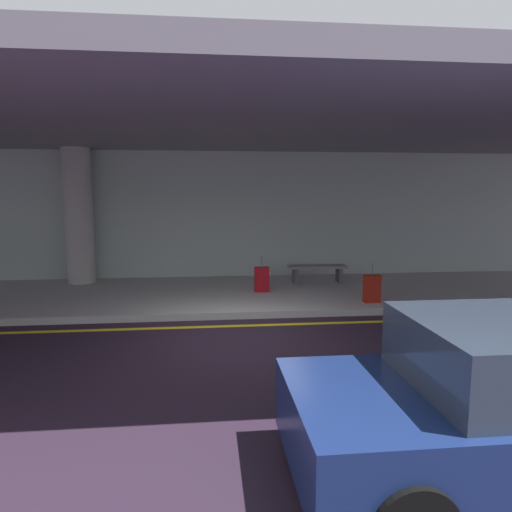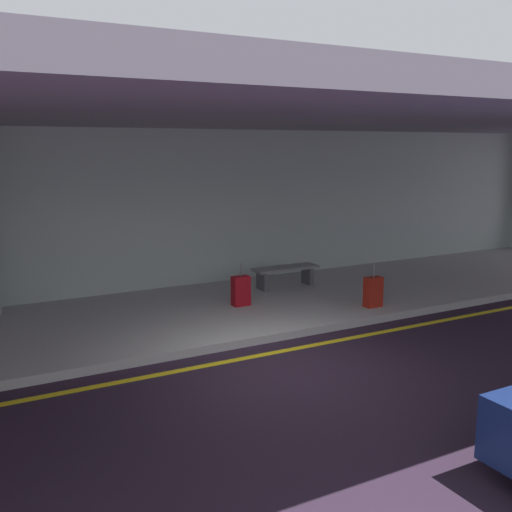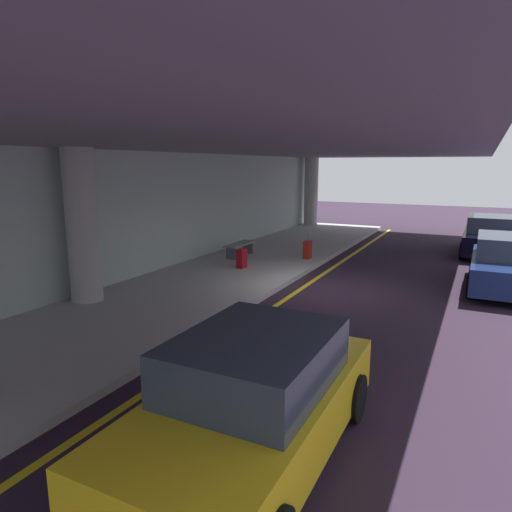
{
  "view_description": "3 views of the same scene",
  "coord_description": "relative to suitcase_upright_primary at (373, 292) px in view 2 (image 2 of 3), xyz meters",
  "views": [
    {
      "loc": [
        -0.51,
        -8.18,
        2.61
      ],
      "look_at": [
        0.5,
        1.37,
        1.27
      ],
      "focal_mm": 32.01,
      "sensor_mm": 36.0,
      "label": 1
    },
    {
      "loc": [
        -4.5,
        -7.53,
        3.4
      ],
      "look_at": [
        0.69,
        2.09,
        1.35
      ],
      "focal_mm": 41.09,
      "sensor_mm": 36.0,
      "label": 2
    },
    {
      "loc": [
        -11.77,
        -3.82,
        3.4
      ],
      "look_at": [
        -0.29,
        1.9,
        0.83
      ],
      "focal_mm": 31.96,
      "sensor_mm": 36.0,
      "label": 3
    }
  ],
  "objects": [
    {
      "name": "suitcase_upright_primary",
      "position": [
        0.0,
        0.0,
        0.0
      ],
      "size": [
        0.36,
        0.22,
        0.9
      ],
      "rotation": [
        0.0,
        0.0,
        0.5
      ],
      "color": "#9D1E11",
      "rests_on": "sidewalk"
    },
    {
      "name": "bench_metal",
      "position": [
        -0.7,
        2.33,
        0.04
      ],
      "size": [
        1.6,
        0.5,
        0.48
      ],
      "color": "slate",
      "rests_on": "sidewalk"
    },
    {
      "name": "ceiling_overhang",
      "position": [
        -3.16,
        1.01,
        3.49
      ],
      "size": [
        28.0,
        13.2,
        0.3
      ],
      "primitive_type": "cube",
      "color": "slate",
      "rests_on": "support_column_far_left"
    },
    {
      "name": "suitcase_upright_secondary",
      "position": [
        -2.35,
        1.37,
        0.0
      ],
      "size": [
        0.36,
        0.22,
        0.9
      ],
      "rotation": [
        0.0,
        0.0,
        -0.3
      ],
      "color": "maroon",
      "rests_on": "sidewalk"
    },
    {
      "name": "sidewalk",
      "position": [
        -3.16,
        1.51,
        -0.39
      ],
      "size": [
        26.0,
        4.2,
        0.15
      ],
      "primitive_type": "cube",
      "color": "#B0AEAB",
      "rests_on": "ground"
    },
    {
      "name": "ground_plane",
      "position": [
        -3.16,
        -1.59,
        -0.46
      ],
      "size": [
        60.0,
        60.0,
        0.0
      ],
      "primitive_type": "plane",
      "color": "#2A1C2C"
    },
    {
      "name": "terminal_back_wall",
      "position": [
        -3.16,
        3.76,
        1.44
      ],
      "size": [
        26.0,
        0.3,
        3.8
      ],
      "primitive_type": "cube",
      "color": "#AAB9B3",
      "rests_on": "ground"
    },
    {
      "name": "lane_stripe_yellow",
      "position": [
        -3.16,
        -1.06,
        -0.46
      ],
      "size": [
        26.0,
        0.14,
        0.01
      ],
      "primitive_type": "cube",
      "color": "yellow",
      "rests_on": "ground"
    }
  ]
}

